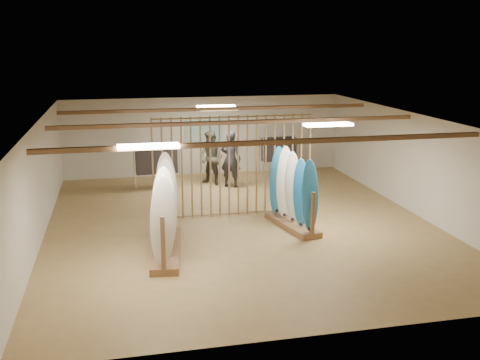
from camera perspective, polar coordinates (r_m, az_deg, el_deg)
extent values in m
plane|color=tan|center=(15.02, 0.00, -4.45)|extent=(12.00, 12.00, 0.00)
plane|color=gray|center=(14.38, 0.00, 6.20)|extent=(12.00, 12.00, 0.00)
plane|color=beige|center=(20.42, -3.66, 4.50)|extent=(12.00, 0.00, 12.00)
plane|color=beige|center=(9.12, 8.27, -7.65)|extent=(12.00, 0.00, 12.00)
plane|color=beige|center=(14.43, -19.77, -0.26)|extent=(0.00, 12.00, 12.00)
plane|color=beige|center=(16.43, 17.29, 1.58)|extent=(0.00, 12.00, 12.00)
cube|color=olive|center=(14.39, 0.00, 5.88)|extent=(9.50, 6.12, 0.10)
cube|color=white|center=(14.39, 0.00, 5.96)|extent=(1.20, 0.35, 0.06)
cylinder|color=#A47F4F|center=(15.11, -8.84, 1.01)|extent=(0.05, 0.05, 2.78)
cylinder|color=#A47F4F|center=(15.13, -7.86, 1.06)|extent=(0.05, 0.05, 2.78)
cylinder|color=#A47F4F|center=(15.15, -6.88, 1.11)|extent=(0.05, 0.05, 2.78)
cylinder|color=#A47F4F|center=(15.18, -5.91, 1.16)|extent=(0.05, 0.05, 2.78)
cylinder|color=#A47F4F|center=(15.21, -4.94, 1.21)|extent=(0.05, 0.05, 2.78)
cylinder|color=#A47F4F|center=(15.24, -3.98, 1.26)|extent=(0.05, 0.05, 2.78)
cylinder|color=#A47F4F|center=(15.28, -3.02, 1.31)|extent=(0.05, 0.05, 2.78)
cylinder|color=#A47F4F|center=(15.32, -2.07, 1.35)|extent=(0.05, 0.05, 2.78)
cylinder|color=#A47F4F|center=(15.37, -1.12, 1.40)|extent=(0.05, 0.05, 2.78)
cylinder|color=#A47F4F|center=(15.42, -0.17, 1.44)|extent=(0.05, 0.05, 2.78)
cylinder|color=#A47F4F|center=(15.48, 0.76, 1.49)|extent=(0.05, 0.05, 2.78)
cylinder|color=#A47F4F|center=(15.54, 1.69, 1.53)|extent=(0.05, 0.05, 2.78)
cylinder|color=#A47F4F|center=(15.60, 2.61, 1.58)|extent=(0.05, 0.05, 2.78)
cylinder|color=#A47F4F|center=(15.67, 3.53, 1.62)|extent=(0.05, 0.05, 2.78)
cylinder|color=#A47F4F|center=(15.74, 4.43, 1.66)|extent=(0.05, 0.05, 2.78)
cylinder|color=#A47F4F|center=(15.82, 5.33, 1.70)|extent=(0.05, 0.05, 2.78)
cylinder|color=#A47F4F|center=(15.90, 6.22, 1.74)|extent=(0.05, 0.05, 2.78)
cylinder|color=#A47F4F|center=(15.98, 7.10, 1.78)|extent=(0.05, 0.05, 2.78)
cube|color=teal|center=(20.37, -3.66, 5.04)|extent=(1.40, 0.03, 0.90)
cube|color=olive|center=(13.06, -7.45, -7.06)|extent=(0.95, 2.74, 0.16)
cylinder|color=black|center=(12.74, -7.59, -2.85)|extent=(0.37, 2.61, 0.01)
ellipsoid|color=white|center=(11.63, -7.86, -4.08)|extent=(0.52, 0.13, 2.00)
ellipsoid|color=white|center=(12.06, -7.75, -3.42)|extent=(0.52, 0.13, 2.00)
ellipsoid|color=white|center=(12.50, -7.65, -2.79)|extent=(0.52, 0.13, 2.00)
ellipsoid|color=white|center=(12.94, -7.56, -2.21)|extent=(0.52, 0.13, 2.00)
ellipsoid|color=white|center=(13.38, -7.47, -1.67)|extent=(0.52, 0.13, 2.00)
ellipsoid|color=white|center=(13.82, -7.39, -1.17)|extent=(0.52, 0.13, 2.00)
cube|color=olive|center=(14.76, 5.30, -4.54)|extent=(0.97, 2.17, 0.15)
cylinder|color=black|center=(14.49, 5.38, -1.06)|extent=(0.43, 2.01, 0.01)
ellipsoid|color=#2D8CD1|center=(13.77, 7.14, -1.59)|extent=(0.48, 0.16, 1.85)
ellipsoid|color=#2D8CD1|center=(14.12, 6.24, -1.17)|extent=(0.48, 0.16, 1.85)
ellipsoid|color=silver|center=(14.47, 5.39, -0.78)|extent=(0.48, 0.16, 1.85)
ellipsoid|color=white|center=(14.83, 4.58, -0.40)|extent=(0.48, 0.16, 1.85)
ellipsoid|color=#2D8CD1|center=(15.19, 3.80, -0.04)|extent=(0.48, 0.16, 1.85)
cylinder|color=silver|center=(18.29, -8.53, 3.50)|extent=(1.42, 0.10, 0.03)
cube|color=black|center=(18.38, -8.48, 2.02)|extent=(1.34, 0.42, 0.86)
cylinder|color=silver|center=(18.42, -8.45, 1.32)|extent=(0.03, 0.03, 1.52)
cylinder|color=silver|center=(20.26, 4.00, 4.40)|extent=(1.34, 0.17, 0.03)
cube|color=black|center=(20.34, 3.98, 3.13)|extent=(1.28, 0.46, 0.82)
cylinder|color=silver|center=(20.39, 3.97, 2.53)|extent=(0.03, 0.03, 1.44)
imported|color=#242229|center=(18.54, -0.95, 2.54)|extent=(0.94, 0.85, 2.15)
imported|color=#38362B|center=(18.85, -2.93, 2.60)|extent=(1.26, 1.25, 2.07)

